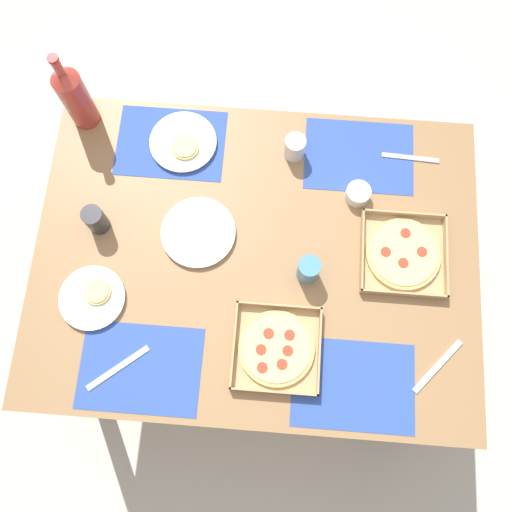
{
  "coord_description": "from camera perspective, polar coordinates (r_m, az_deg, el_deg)",
  "views": [
    {
      "loc": [
        0.04,
        -0.46,
        2.35
      ],
      "look_at": [
        0.0,
        0.0,
        0.76
      ],
      "focal_mm": 37.02,
      "sensor_mm": 36.0,
      "label": 1
    }
  ],
  "objects": [
    {
      "name": "cup_clear_right",
      "position": [
        1.6,
        5.68,
        -1.48
      ],
      "size": [
        0.07,
        0.07,
        0.1
      ],
      "primitive_type": "cylinder",
      "color": "teal",
      "rests_on": "dining_table"
    },
    {
      "name": "placemat_far_left",
      "position": [
        1.83,
        -9.18,
        11.97
      ],
      "size": [
        0.36,
        0.26,
        0.0
      ],
      "primitive_type": "cube",
      "color": "#2D4C9E",
      "rests_on": "dining_table"
    },
    {
      "name": "pizza_box_edge_far",
      "position": [
        1.71,
        15.61,
        0.22
      ],
      "size": [
        0.27,
        0.27,
        0.04
      ],
      "color": "tan",
      "rests_on": "dining_table"
    },
    {
      "name": "placemat_near_right",
      "position": [
        1.62,
        10.46,
        -13.54
      ],
      "size": [
        0.36,
        0.26,
        0.0
      ],
      "primitive_type": "cube",
      "color": "#2D4C9E",
      "rests_on": "dining_table"
    },
    {
      "name": "plate_middle",
      "position": [
        1.68,
        -6.25,
        2.54
      ],
      "size": [
        0.24,
        0.24,
        0.02
      ],
      "color": "white",
      "rests_on": "dining_table"
    },
    {
      "name": "condiment_bowl",
      "position": [
        1.73,
        10.94,
        6.62
      ],
      "size": [
        0.08,
        0.08,
        0.05
      ],
      "primitive_type": "cylinder",
      "color": "white",
      "rests_on": "dining_table"
    },
    {
      "name": "placemat_near_left",
      "position": [
        1.63,
        -12.39,
        -11.75
      ],
      "size": [
        0.36,
        0.26,
        0.0
      ],
      "primitive_type": "cube",
      "color": "#2D4C9E",
      "rests_on": "dining_table"
    },
    {
      "name": "knife_by_near_left",
      "position": [
        1.68,
        19.03,
        -11.19
      ],
      "size": [
        0.15,
        0.17,
        0.0
      ],
      "primitive_type": "cube",
      "rotation": [
        0.0,
        0.0,
        3.99
      ],
      "color": "#B7B7BC",
      "rests_on": "dining_table"
    },
    {
      "name": "pizza_box_corner_right",
      "position": [
        1.59,
        2.22,
        -9.93
      ],
      "size": [
        0.26,
        0.26,
        0.04
      ],
      "color": "tan",
      "rests_on": "dining_table"
    },
    {
      "name": "plate_far_right",
      "position": [
        1.69,
        -17.22,
        -4.3
      ],
      "size": [
        0.2,
        0.2,
        0.03
      ],
      "color": "white",
      "rests_on": "dining_table"
    },
    {
      "name": "cup_spare",
      "position": [
        1.75,
        4.21,
        11.64
      ],
      "size": [
        0.07,
        0.07,
        0.09
      ],
      "primitive_type": "cylinder",
      "color": "silver",
      "rests_on": "dining_table"
    },
    {
      "name": "dining_table",
      "position": [
        1.76,
        0.0,
        -0.98
      ],
      "size": [
        1.4,
        1.04,
        0.76
      ],
      "color": "#3F3328",
      "rests_on": "ground_plane"
    },
    {
      "name": "soda_bottle",
      "position": [
        1.83,
        -19.01,
        16.01
      ],
      "size": [
        0.09,
        0.09,
        0.32
      ],
      "color": "#B2382D",
      "rests_on": "dining_table"
    },
    {
      "name": "cup_red",
      "position": [
        1.71,
        -16.94,
        3.78
      ],
      "size": [
        0.07,
        0.07,
        0.1
      ],
      "primitive_type": "cylinder",
      "color": "#333338",
      "rests_on": "dining_table"
    },
    {
      "name": "fork_by_near_right",
      "position": [
        1.85,
        16.34,
        10.15
      ],
      "size": [
        0.19,
        0.02,
        0.0
      ],
      "primitive_type": "cube",
      "rotation": [
        0.0,
        0.0,
        3.1
      ],
      "color": "#B7B7BC",
      "rests_on": "dining_table"
    },
    {
      "name": "ground_plane",
      "position": [
        2.39,
        0.0,
        -5.06
      ],
      "size": [
        6.0,
        6.0,
        0.0
      ],
      "primitive_type": "plane",
      "color": "beige"
    },
    {
      "name": "placemat_far_right",
      "position": [
        1.81,
        11.07,
        10.55
      ],
      "size": [
        0.36,
        0.26,
        0.0
      ],
      "primitive_type": "cube",
      "color": "#2D4C9E",
      "rests_on": "dining_table"
    },
    {
      "name": "knife_by_far_right",
      "position": [
        1.64,
        -14.68,
        -11.61
      ],
      "size": [
        0.17,
        0.15,
        0.0
      ],
      "primitive_type": "cube",
      "rotation": [
        0.0,
        0.0,
        3.83
      ],
      "color": "#B7B7BC",
      "rests_on": "dining_table"
    },
    {
      "name": "plate_near_right",
      "position": [
        1.81,
        -7.84,
        12.01
      ],
      "size": [
        0.22,
        0.22,
        0.03
      ],
      "color": "white",
      "rests_on": "dining_table"
    }
  ]
}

